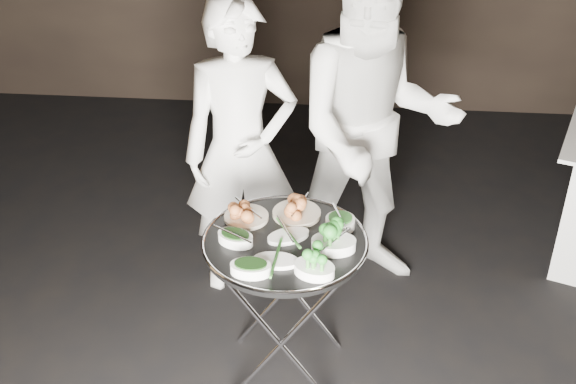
# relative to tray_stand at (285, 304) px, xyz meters

# --- Properties ---
(tray_stand) EXTENTS (0.53, 0.45, 0.78)m
(tray_stand) POSITION_rel_tray_stand_xyz_m (0.00, 0.00, 0.00)
(tray_stand) COLOR silver
(tray_stand) RESTS_ON floor
(serving_tray) EXTENTS (0.72, 0.72, 0.04)m
(serving_tray) POSITION_rel_tray_stand_xyz_m (0.00, 0.00, 0.35)
(serving_tray) COLOR black
(serving_tray) RESTS_ON tray_stand
(potato_plate_a) EXTENTS (0.20, 0.20, 0.07)m
(potato_plate_a) POSITION_rel_tray_stand_xyz_m (-0.19, 0.15, 0.39)
(potato_plate_a) COLOR beige
(potato_plate_a) RESTS_ON serving_tray
(potato_plate_b) EXTENTS (0.22, 0.22, 0.08)m
(potato_plate_b) POSITION_rel_tray_stand_xyz_m (0.04, 0.20, 0.39)
(potato_plate_b) COLOR beige
(potato_plate_b) RESTS_ON serving_tray
(greens_bowl) EXTENTS (0.14, 0.14, 0.08)m
(greens_bowl) POSITION_rel_tray_stand_xyz_m (0.23, 0.12, 0.39)
(greens_bowl) COLOR white
(greens_bowl) RESTS_ON serving_tray
(asparagus_plate_a) EXTENTS (0.22, 0.19, 0.04)m
(asparagus_plate_a) POSITION_rel_tray_stand_xyz_m (0.01, 0.02, 0.38)
(asparagus_plate_a) COLOR white
(asparagus_plate_a) RESTS_ON serving_tray
(asparagus_plate_b) EXTENTS (0.19, 0.12, 0.04)m
(asparagus_plate_b) POSITION_rel_tray_stand_xyz_m (-0.02, -0.16, 0.38)
(asparagus_plate_b) COLOR white
(asparagus_plate_b) RESTS_ON serving_tray
(spinach_bowl_a) EXTENTS (0.19, 0.16, 0.07)m
(spinach_bowl_a) POSITION_rel_tray_stand_xyz_m (-0.21, -0.04, 0.39)
(spinach_bowl_a) COLOR white
(spinach_bowl_a) RESTS_ON serving_tray
(spinach_bowl_b) EXTENTS (0.17, 0.11, 0.07)m
(spinach_bowl_b) POSITION_rel_tray_stand_xyz_m (-0.12, -0.24, 0.39)
(spinach_bowl_b) COLOR white
(spinach_bowl_b) RESTS_ON serving_tray
(broccoli_bowl_a) EXTENTS (0.20, 0.15, 0.08)m
(broccoli_bowl_a) POSITION_rel_tray_stand_xyz_m (0.21, -0.04, 0.39)
(broccoli_bowl_a) COLOR white
(broccoli_bowl_a) RESTS_ON serving_tray
(broccoli_bowl_b) EXTENTS (0.20, 0.17, 0.07)m
(broccoli_bowl_b) POSITION_rel_tray_stand_xyz_m (0.14, -0.22, 0.39)
(broccoli_bowl_b) COLOR white
(broccoli_bowl_b) RESTS_ON serving_tray
(serving_utensils) EXTENTS (0.59, 0.45, 0.01)m
(serving_utensils) POSITION_rel_tray_stand_xyz_m (0.02, 0.07, 0.41)
(serving_utensils) COLOR silver
(serving_utensils) RESTS_ON serving_tray
(waiter_left) EXTENTS (0.68, 0.54, 1.64)m
(waiter_left) POSITION_rel_tray_stand_xyz_m (-0.30, 0.74, 0.38)
(waiter_left) COLOR white
(waiter_left) RESTS_ON floor
(waiter_right) EXTENTS (1.03, 0.87, 1.89)m
(waiter_right) POSITION_rel_tray_stand_xyz_m (0.38, 0.83, 0.50)
(waiter_right) COLOR white
(waiter_right) RESTS_ON floor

